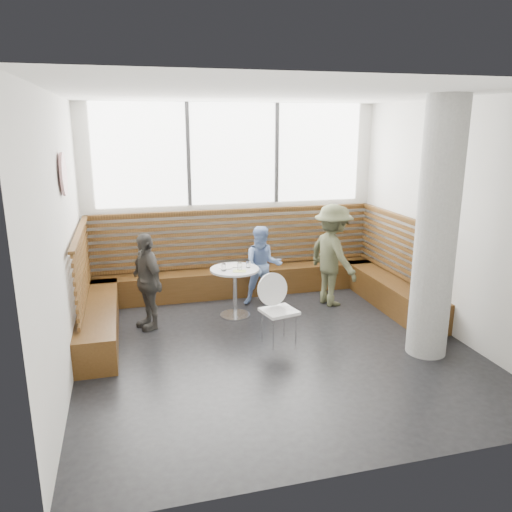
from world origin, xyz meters
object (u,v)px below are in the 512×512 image
object	(u,v)px
adult_man	(333,255)
child_back	(263,266)
child_left	(147,281)
cafe_table	(235,282)
concrete_column	(437,231)
cafe_chair	(278,303)

from	to	relation	value
adult_man	child_back	distance (m)	1.13
child_left	cafe_table	bearing A→B (deg)	72.59
concrete_column	cafe_chair	world-z (taller)	concrete_column
cafe_chair	child_left	xyz separation A→B (m)	(-1.65, 0.94, 0.15)
adult_man	child_left	distance (m)	2.95
concrete_column	child_left	size ratio (longest dim) A/B	2.30
concrete_column	child_left	xyz separation A→B (m)	(-3.42, 1.75, -0.90)
concrete_column	child_back	size ratio (longest dim) A/B	2.47
cafe_chair	child_left	bearing A→B (deg)	137.30
concrete_column	cafe_table	xyz separation A→B (m)	(-2.12, 1.85, -1.06)
child_back	child_left	bearing A→B (deg)	-156.21
cafe_chair	child_left	size ratio (longest dim) A/B	0.67
concrete_column	cafe_table	world-z (taller)	concrete_column
adult_man	child_back	size ratio (longest dim) A/B	1.27
concrete_column	cafe_chair	distance (m)	2.20
cafe_table	concrete_column	bearing A→B (deg)	-41.16
cafe_table	child_left	bearing A→B (deg)	-175.63
adult_man	child_back	world-z (taller)	adult_man
concrete_column	adult_man	bearing A→B (deg)	103.64
concrete_column	cafe_chair	bearing A→B (deg)	155.42
concrete_column	adult_man	size ratio (longest dim) A/B	1.94
concrete_column	cafe_table	size ratio (longest dim) A/B	4.21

